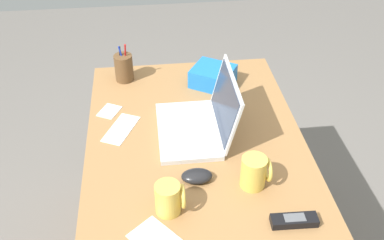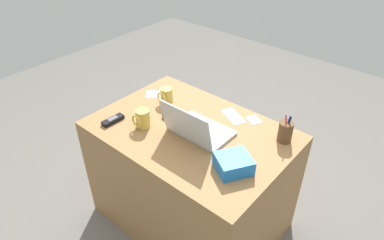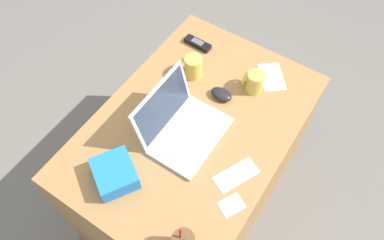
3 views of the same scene
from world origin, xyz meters
TOP-DOWN VIEW (x-y plane):
  - ground_plane at (0.00, 0.00)m, footprint 6.00×6.00m
  - desk at (0.00, 0.00)m, footprint 1.12×0.77m
  - laptop at (-0.06, 0.02)m, footprint 0.34×0.27m
  - computer_mouse at (0.19, -0.02)m, footprint 0.07×0.10m
  - coffee_mug_white at (0.23, 0.16)m, footprint 0.08×0.09m
  - coffee_mug_tall at (0.30, -0.12)m, footprint 0.08×0.09m
  - cordless_phone at (0.39, 0.24)m, footprint 0.05×0.14m
  - snack_bag at (-0.37, 0.12)m, footprint 0.21×0.22m
  - paper_note_near_laptop at (0.41, -0.16)m, footprint 0.19×0.18m
  - paper_note_left at (-0.22, -0.31)m, footprint 0.11×0.10m
  - paper_note_right at (-0.11, -0.27)m, footprint 0.19×0.15m

SIDE VIEW (x-z plane):
  - ground_plane at x=0.00m, z-range 0.00..0.00m
  - desk at x=0.00m, z-range 0.00..0.74m
  - paper_note_near_laptop at x=0.41m, z-range 0.74..0.74m
  - paper_note_left at x=-0.22m, z-range 0.74..0.74m
  - paper_note_right at x=-0.11m, z-range 0.74..0.74m
  - cordless_phone at x=0.39m, z-range 0.74..0.77m
  - computer_mouse at x=0.19m, z-range 0.74..0.78m
  - snack_bag at x=-0.37m, z-range 0.74..0.82m
  - laptop at x=-0.06m, z-range 0.68..0.90m
  - coffee_mug_tall at x=0.30m, z-range 0.74..0.84m
  - coffee_mug_white at x=0.23m, z-range 0.74..0.85m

